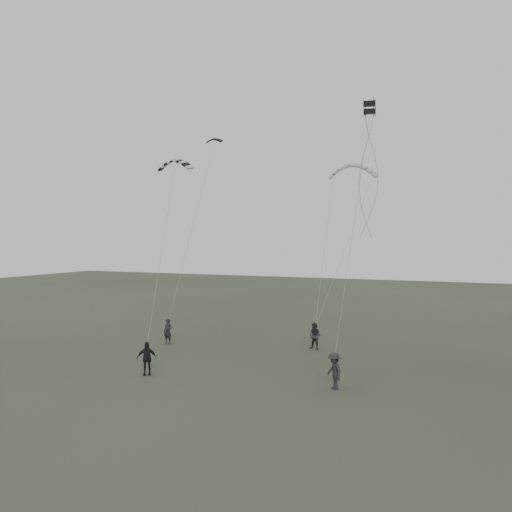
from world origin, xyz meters
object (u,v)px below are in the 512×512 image
at_px(flyer_right, 315,336).
at_px(kite_pale_large, 353,165).
at_px(flyer_left, 168,331).
at_px(flyer_center, 147,358).
at_px(kite_dark_small, 214,139).
at_px(kite_box, 370,108).
at_px(flyer_far, 334,371).
at_px(kite_striped, 175,161).

distance_m(flyer_right, kite_pale_large, 14.33).
height_order(flyer_left, flyer_center, flyer_center).
distance_m(flyer_left, kite_dark_small, 16.46).
distance_m(flyer_right, kite_dark_small, 18.58).
bearing_deg(flyer_right, flyer_center, -112.55).
bearing_deg(kite_pale_large, flyer_left, -147.66).
bearing_deg(flyer_right, kite_box, -35.13).
relative_size(flyer_left, kite_box, 2.54).
xyz_separation_m(flyer_right, kite_box, (4.56, -4.99, 14.24)).
relative_size(flyer_left, kite_dark_small, 1.31).
height_order(flyer_right, kite_pale_large, kite_pale_large).
distance_m(flyer_left, flyer_center, 8.47).
xyz_separation_m(kite_dark_small, kite_box, (14.51, -8.88, -0.96)).
bearing_deg(kite_dark_small, flyer_right, -23.84).
bearing_deg(flyer_right, flyer_left, -154.97).
height_order(kite_dark_small, kite_box, kite_dark_small).
relative_size(flyer_center, flyer_far, 1.00).
bearing_deg(kite_box, flyer_left, 160.77).
bearing_deg(kite_dark_small, flyer_left, -98.19).
bearing_deg(flyer_far, kite_pale_large, 147.42).
bearing_deg(flyer_right, kite_pale_large, 91.70).
relative_size(flyer_far, kite_box, 2.62).
distance_m(flyer_left, flyer_far, 15.37).
relative_size(flyer_center, kite_pale_large, 0.49).
height_order(kite_pale_large, kite_striped, kite_pale_large).
distance_m(flyer_far, kite_dark_small, 23.80).
relative_size(flyer_right, kite_box, 2.59).
bearing_deg(kite_striped, flyer_center, -68.77).
xyz_separation_m(kite_dark_small, kite_pale_large, (11.18, 2.58, -2.46)).
xyz_separation_m(flyer_left, kite_dark_small, (0.63, 6.26, 15.21)).
bearing_deg(kite_pale_large, flyer_right, -105.21).
bearing_deg(flyer_far, flyer_left, -154.92).
bearing_deg(flyer_center, flyer_far, -24.07).
bearing_deg(flyer_right, kite_dark_small, 171.08).
xyz_separation_m(kite_dark_small, kite_striped, (-0.47, -5.41, -2.55)).
distance_m(flyer_far, kite_pale_large, 19.82).
relative_size(flyer_far, kite_pale_large, 0.49).
distance_m(flyer_right, flyer_center, 12.28).
distance_m(flyer_right, kite_box, 15.76).
bearing_deg(kite_pale_large, kite_box, -78.26).
relative_size(kite_striped, kite_box, 3.75).
bearing_deg(flyer_left, flyer_center, -65.85).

